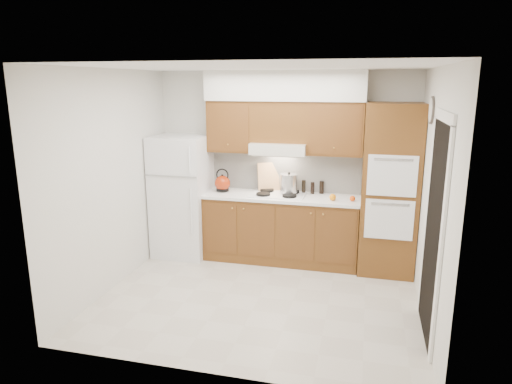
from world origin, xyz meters
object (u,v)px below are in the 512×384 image
Objects in this scene: oven_cabinet at (390,190)px; kettle at (222,183)px; fridge at (182,196)px; stock_pot at (289,183)px.

kettle is at bearing 178.99° from oven_cabinet.
fridge is at bearing 175.04° from kettle.
fridge is 7.88× the size of kettle.
oven_cabinet is 8.98× the size of stock_pot.
fridge is 1.54m from stock_pot.
fridge is 7.02× the size of stock_pot.
fridge is 2.86m from oven_cabinet.
stock_pot is at bearing 175.75° from oven_cabinet.
stock_pot is (-1.33, 0.10, -0.01)m from oven_cabinet.
stock_pot is at bearing -8.70° from kettle.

